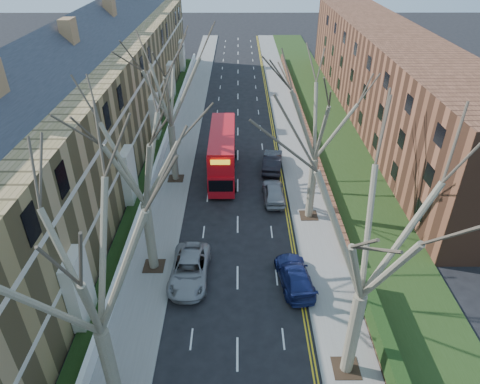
{
  "coord_description": "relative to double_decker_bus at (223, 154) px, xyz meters",
  "views": [
    {
      "loc": [
        0.09,
        -6.17,
        19.77
      ],
      "look_at": [
        0.19,
        20.93,
        3.02
      ],
      "focal_mm": 32.0,
      "sensor_mm": 36.0,
      "label": 1
    }
  ],
  "objects": [
    {
      "name": "terrace_left",
      "position": [
        -12.25,
        1.89,
        3.48
      ],
      "size": [
        9.7,
        78.0,
        13.6
      ],
      "color": "olive",
      "rests_on": "ground"
    },
    {
      "name": "pavement_left",
      "position": [
        -4.61,
        9.89,
        -1.99
      ],
      "size": [
        3.0,
        102.0,
        0.12
      ],
      "primitive_type": "cube",
      "color": "slate",
      "rests_on": "ground"
    },
    {
      "name": "car_right_far",
      "position": [
        4.72,
        1.01,
        -1.24
      ],
      "size": [
        2.3,
        5.06,
        1.61
      ],
      "primitive_type": "imported",
      "rotation": [
        0.0,
        0.0,
        3.02
      ],
      "color": "black",
      "rests_on": "ground"
    },
    {
      "name": "flats_right",
      "position": [
        18.85,
        13.89,
        2.93
      ],
      "size": [
        13.97,
        54.0,
        10.0
      ],
      "color": "brown",
      "rests_on": "ground"
    },
    {
      "name": "tree_left_far",
      "position": [
        -4.31,
        -13.11,
        7.19
      ],
      "size": [
        10.15,
        10.15,
        14.22
      ],
      "color": "#665E49",
      "rests_on": "ground"
    },
    {
      "name": "grass_verge_right",
      "position": [
        11.89,
        9.89,
        -1.9
      ],
      "size": [
        6.0,
        102.0,
        0.06
      ],
      "color": "#203513",
      "rests_on": "ground"
    },
    {
      "name": "tree_right_mid",
      "position": [
        7.09,
        -21.11,
        7.51
      ],
      "size": [
        10.5,
        10.5,
        14.71
      ],
      "color": "#665E49",
      "rests_on": "ground"
    },
    {
      "name": "car_left_far",
      "position": [
        -1.74,
        -14.15,
        -1.31
      ],
      "size": [
        2.59,
        5.38,
        1.48
      ],
      "primitive_type": "imported",
      "rotation": [
        0.0,
        0.0,
        -0.03
      ],
      "color": "gray",
      "rests_on": "ground"
    },
    {
      "name": "tree_left_mid",
      "position": [
        -4.31,
        -23.11,
        7.51
      ],
      "size": [
        10.5,
        10.5,
        14.71
      ],
      "color": "#665E49",
      "rests_on": "ground"
    },
    {
      "name": "pavement_right",
      "position": [
        7.39,
        9.89,
        -1.99
      ],
      "size": [
        3.0,
        102.0,
        0.12
      ],
      "primitive_type": "cube",
      "color": "slate",
      "rests_on": "ground"
    },
    {
      "name": "double_decker_bus",
      "position": [
        0.0,
        0.0,
        0.0
      ],
      "size": [
        2.57,
        9.93,
        4.19
      ],
      "rotation": [
        0.0,
        0.0,
        3.14
      ],
      "color": "#B90D16",
      "rests_on": "ground"
    },
    {
      "name": "tree_left_dist",
      "position": [
        -4.31,
        -1.11,
        7.51
      ],
      "size": [
        10.5,
        10.5,
        14.71
      ],
      "color": "#665E49",
      "rests_on": "ground"
    },
    {
      "name": "tree_right_far",
      "position": [
        7.09,
        -7.11,
        7.19
      ],
      "size": [
        10.15,
        10.15,
        14.22
      ],
      "color": "#665E49",
      "rests_on": "ground"
    },
    {
      "name": "front_wall_left",
      "position": [
        -6.26,
        1.89,
        -1.43
      ],
      "size": [
        0.3,
        78.0,
        1.0
      ],
      "color": "white",
      "rests_on": "ground"
    },
    {
      "name": "car_right_mid",
      "position": [
        4.45,
        -4.5,
        -1.31
      ],
      "size": [
        1.84,
        4.4,
        1.49
      ],
      "primitive_type": "imported",
      "rotation": [
        0.0,
        0.0,
        3.16
      ],
      "color": "gray",
      "rests_on": "ground"
    },
    {
      "name": "car_right_near",
      "position": [
        5.09,
        -14.66,
        -1.35
      ],
      "size": [
        2.57,
        5.01,
        1.39
      ],
      "primitive_type": "imported",
      "rotation": [
        0.0,
        0.0,
        3.28
      ],
      "color": "navy",
      "rests_on": "ground"
    }
  ]
}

